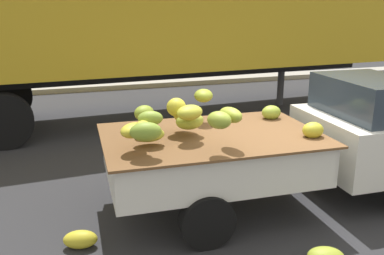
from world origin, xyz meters
TOP-DOWN VIEW (x-y plane):
  - ground at (0.00, 0.00)m, footprint 220.00×220.00m
  - curb_strip at (0.00, 9.16)m, footprint 80.00×0.80m
  - pickup_truck at (0.79, 0.12)m, footprint 4.94×1.93m
  - semi_trailer at (-0.53, 5.17)m, footprint 12.13×3.26m
  - fallen_banana_bunch_near_tailgate at (-2.83, -0.19)m, footprint 0.43×0.31m

SIDE VIEW (x-z plane):
  - ground at x=0.00m, z-range 0.00..0.00m
  - curb_strip at x=0.00m, z-range 0.00..0.16m
  - fallen_banana_bunch_near_tailgate at x=-2.83m, z-range 0.00..0.21m
  - pickup_truck at x=0.79m, z-range 0.04..1.74m
  - semi_trailer at x=-0.53m, z-range 0.57..4.52m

